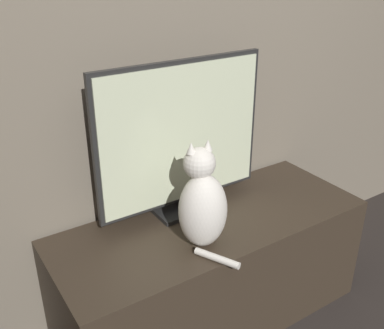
% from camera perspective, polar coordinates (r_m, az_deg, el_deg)
% --- Properties ---
extents(wall_back, '(4.80, 0.05, 2.60)m').
position_cam_1_polar(wall_back, '(1.98, -2.68, 16.04)').
color(wall_back, '#756B5B').
rests_on(wall_back, ground_plane).
extents(tv_stand, '(1.43, 0.56, 0.55)m').
position_cam_1_polar(tv_stand, '(2.17, 2.37, -13.19)').
color(tv_stand, '#33281E').
rests_on(tv_stand, ground_plane).
extents(tv, '(0.79, 0.15, 0.69)m').
position_cam_1_polar(tv, '(1.91, -1.34, 3.32)').
color(tv, black).
rests_on(tv, tv_stand).
extents(cat, '(0.22, 0.32, 0.44)m').
position_cam_1_polar(cat, '(1.77, 1.27, -5.01)').
color(cat, silver).
rests_on(cat, tv_stand).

